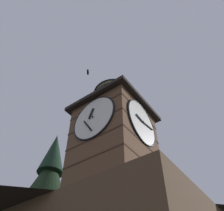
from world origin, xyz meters
name	(u,v)px	position (x,y,z in m)	size (l,w,h in m)	color
clock_tower	(114,139)	(-1.16, -0.12, 11.54)	(4.61, 4.61, 9.81)	brown
flying_bird_high	(111,82)	(-2.45, -1.39, 19.10)	(0.63, 0.45, 0.14)	black
flying_bird_low	(88,72)	(-0.29, -2.13, 18.75)	(0.50, 0.44, 0.12)	black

